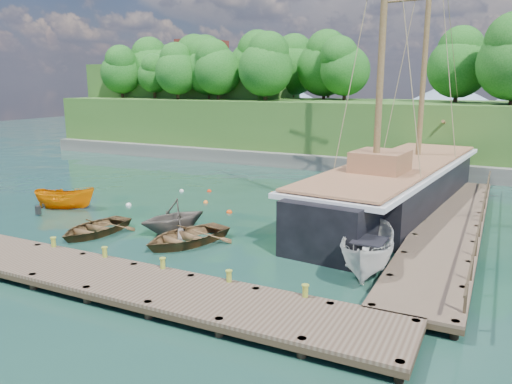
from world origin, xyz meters
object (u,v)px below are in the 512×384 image
at_px(rowboat_0, 95,234).
at_px(motorboat_orange, 66,209).
at_px(cabin_boat_white, 368,273).
at_px(schooner, 397,189).
at_px(rowboat_1, 174,232).
at_px(rowboat_2, 186,243).

height_order(rowboat_0, motorboat_orange, motorboat_orange).
xyz_separation_m(cabin_boat_white, schooner, (-1.09, 11.68, 1.24)).
bearing_deg(schooner, cabin_boat_white, -78.46).
bearing_deg(rowboat_1, rowboat_0, -124.52).
height_order(motorboat_orange, cabin_boat_white, cabin_boat_white).
xyz_separation_m(rowboat_1, motorboat_orange, (-9.13, 1.18, 0.00)).
distance_m(rowboat_0, cabin_boat_white, 14.28).
height_order(rowboat_1, motorboat_orange, rowboat_1).
relative_size(rowboat_1, schooner, 0.12).
relative_size(rowboat_0, schooner, 0.14).
bearing_deg(rowboat_1, schooner, 72.61).
bearing_deg(motorboat_orange, rowboat_0, -143.08).
height_order(rowboat_1, cabin_boat_white, cabin_boat_white).
bearing_deg(motorboat_orange, rowboat_2, -125.64).
bearing_deg(rowboat_2, schooner, 73.90).
height_order(rowboat_0, rowboat_1, rowboat_1).
distance_m(rowboat_2, motorboat_orange, 11.07).
bearing_deg(cabin_boat_white, schooner, 88.48).
relative_size(rowboat_0, cabin_boat_white, 0.79).
height_order(rowboat_0, cabin_boat_white, cabin_boat_white).
distance_m(rowboat_1, rowboat_2, 2.10).
xyz_separation_m(rowboat_2, schooner, (7.94, 11.80, 1.24)).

